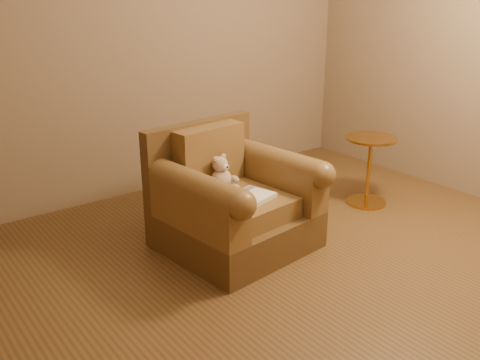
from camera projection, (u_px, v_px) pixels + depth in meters
floor at (322, 278)px, 3.26m from camera, size 4.00×4.00×0.00m
armchair at (232, 202)px, 3.58m from camera, size 0.99×0.95×0.81m
teddy_bear at (223, 177)px, 3.57m from camera, size 0.18×0.20×0.25m
guidebook at (246, 199)px, 3.40m from camera, size 0.42×0.31×0.03m
side_table at (369, 168)px, 4.27m from camera, size 0.40×0.40×0.56m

